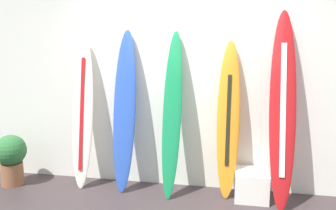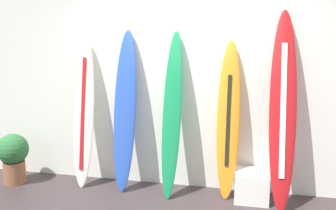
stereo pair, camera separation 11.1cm
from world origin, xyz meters
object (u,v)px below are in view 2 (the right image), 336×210
at_px(surfboard_ivory, 84,114).
at_px(potted_plant, 13,155).
at_px(surfboard_cobalt, 125,112).
at_px(surfboard_sunset, 228,121).
at_px(display_block_left, 252,186).
at_px(surfboard_emerald, 172,116).
at_px(surfboard_crimson, 283,110).

distance_m(surfboard_ivory, potted_plant, 1.12).
distance_m(surfboard_cobalt, surfboard_sunset, 1.29).
bearing_deg(display_block_left, surfboard_emerald, -179.31).
relative_size(surfboard_cobalt, surfboard_emerald, 1.01).
relative_size(surfboard_ivory, surfboard_crimson, 0.85).
relative_size(surfboard_cobalt, display_block_left, 5.14).
height_order(surfboard_emerald, surfboard_sunset, surfboard_emerald).
bearing_deg(surfboard_ivory, surfboard_sunset, 0.81).
bearing_deg(surfboard_crimson, potted_plant, -178.32).
height_order(surfboard_ivory, surfboard_cobalt, surfboard_cobalt).
xyz_separation_m(surfboard_ivory, display_block_left, (2.15, -0.04, -0.78)).
xyz_separation_m(surfboard_sunset, potted_plant, (-2.79, -0.22, -0.55)).
height_order(surfboard_emerald, surfboard_crimson, surfboard_crimson).
xyz_separation_m(surfboard_ivory, surfboard_cobalt, (0.56, -0.00, 0.05)).
distance_m(surfboard_sunset, display_block_left, 0.82).
bearing_deg(surfboard_cobalt, potted_plant, -172.97).
bearing_deg(surfboard_emerald, surfboard_crimson, -1.94).
bearing_deg(display_block_left, surfboard_cobalt, 178.87).
distance_m(surfboard_ivory, surfboard_sunset, 1.85).
bearing_deg(potted_plant, surfboard_crimson, 1.68).
bearing_deg(surfboard_crimson, surfboard_cobalt, 177.38).
distance_m(surfboard_ivory, surfboard_crimson, 2.46).
relative_size(surfboard_sunset, display_block_left, 4.81).
relative_size(surfboard_emerald, potted_plant, 2.99).
relative_size(surfboard_cobalt, surfboard_sunset, 1.07).
height_order(surfboard_sunset, display_block_left, surfboard_sunset).
xyz_separation_m(surfboard_emerald, display_block_left, (0.97, 0.01, -0.81)).
distance_m(surfboard_ivory, surfboard_cobalt, 0.57).
relative_size(surfboard_ivory, display_block_left, 4.85).
relative_size(surfboard_emerald, surfboard_sunset, 1.06).
relative_size(surfboard_cobalt, potted_plant, 3.01).
distance_m(surfboard_emerald, surfboard_crimson, 1.28).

